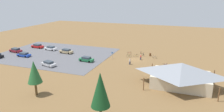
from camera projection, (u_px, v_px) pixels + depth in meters
ground at (136, 60)px, 63.01m from camera, size 160.00×160.00×0.00m
parking_lot_asphalt at (55, 54)px, 69.12m from camera, size 36.04×28.16×0.05m
bike_pavilion at (181, 73)px, 44.20m from camera, size 14.10×10.10×5.14m
trash_bin at (150, 55)px, 67.03m from camera, size 0.60×0.60×0.90m
lot_sign at (112, 54)px, 63.71m from camera, size 0.56×0.08×2.20m
pine_east at (100, 90)px, 31.10m from camera, size 2.98×2.98×7.93m
pine_west at (34, 72)px, 39.59m from camera, size 2.74×2.74×6.90m
bicycle_yellow_yard_front at (136, 56)px, 66.05m from camera, size 1.50×0.90×0.86m
bicycle_red_lone_west at (129, 53)px, 68.90m from camera, size 1.36×1.13×0.87m
bicycle_purple_trailside at (165, 65)px, 57.47m from camera, size 1.60×0.67×0.79m
bicycle_green_yard_right at (129, 56)px, 65.52m from camera, size 1.50×0.92×0.88m
bicycle_orange_back_row at (141, 53)px, 69.30m from camera, size 0.48×1.71×0.85m
bicycle_white_lone_east at (155, 57)px, 64.56m from camera, size 1.55×0.68×0.79m
bicycle_silver_yard_left at (143, 54)px, 67.48m from camera, size 0.48×1.83×0.87m
car_tan_far_end at (66, 51)px, 69.87m from camera, size 4.65×2.18×1.47m
car_green_mid_lot at (86, 59)px, 61.13m from camera, size 4.36×2.00×1.45m
car_blue_back_corner at (24, 55)px, 66.10m from camera, size 4.34×2.03×1.31m
car_silver_inner_stall at (49, 64)px, 57.27m from camera, size 4.68×2.90×1.38m
car_white_front_row at (51, 48)px, 73.94m from camera, size 4.61×2.32×1.41m
car_maroon_near_entry at (16, 50)px, 71.05m from camera, size 4.66×2.29×1.49m
car_red_end_stall at (37, 46)px, 77.03m from camera, size 4.63×1.96×1.46m
visitor_near_lot at (130, 61)px, 58.61m from camera, size 0.36×0.39×1.77m
visitor_crossing_yard at (141, 57)px, 62.87m from camera, size 0.36×0.40×1.64m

